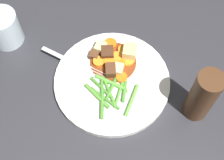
{
  "coord_description": "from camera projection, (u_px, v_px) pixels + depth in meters",
  "views": [
    {
      "loc": [
        -0.34,
        0.06,
        0.66
      ],
      "look_at": [
        0.0,
        0.0,
        0.02
      ],
      "focal_mm": 51.07,
      "sensor_mm": 36.0,
      "label": 1
    }
  ],
  "objects": [
    {
      "name": "ground_plane",
      "position": [
        112.0,
        83.0,
        0.74
      ],
      "size": [
        3.0,
        3.0,
        0.0
      ],
      "primitive_type": "plane",
      "color": "#2D2D33"
    },
    {
      "name": "dinner_plate",
      "position": [
        112.0,
        82.0,
        0.74
      ],
      "size": [
        0.27,
        0.27,
        0.02
      ],
      "primitive_type": "cylinder",
      "color": "white",
      "rests_on": "ground_plane"
    },
    {
      "name": "stew_sauce",
      "position": [
        113.0,
        62.0,
        0.75
      ],
      "size": [
        0.11,
        0.11,
        0.0
      ],
      "primitive_type": "cylinder",
      "color": "brown",
      "rests_on": "dinner_plate"
    },
    {
      "name": "carrot_slice_0",
      "position": [
        122.0,
        78.0,
        0.73
      ],
      "size": [
        0.03,
        0.03,
        0.01
      ],
      "primitive_type": "cylinder",
      "rotation": [
        0.0,
        0.0,
        5.09
      ],
      "color": "orange",
      "rests_on": "dinner_plate"
    },
    {
      "name": "carrot_slice_1",
      "position": [
        117.0,
        57.0,
        0.75
      ],
      "size": [
        0.03,
        0.03,
        0.01
      ],
      "primitive_type": "cylinder",
      "rotation": [
        0.0,
        0.0,
        5.09
      ],
      "color": "orange",
      "rests_on": "dinner_plate"
    },
    {
      "name": "carrot_slice_2",
      "position": [
        127.0,
        60.0,
        0.75
      ],
      "size": [
        0.04,
        0.04,
        0.01
      ],
      "primitive_type": "cylinder",
      "rotation": [
        0.0,
        0.0,
        4.42
      ],
      "color": "orange",
      "rests_on": "dinner_plate"
    },
    {
      "name": "carrot_slice_3",
      "position": [
        108.0,
        62.0,
        0.75
      ],
      "size": [
        0.03,
        0.03,
        0.01
      ],
      "primitive_type": "cylinder",
      "rotation": [
        0.0,
        0.0,
        1.96
      ],
      "color": "orange",
      "rests_on": "dinner_plate"
    },
    {
      "name": "carrot_slice_4",
      "position": [
        110.0,
        44.0,
        0.77
      ],
      "size": [
        0.04,
        0.04,
        0.01
      ],
      "primitive_type": "cylinder",
      "rotation": [
        0.0,
        0.0,
        4.36
      ],
      "color": "orange",
      "rests_on": "dinner_plate"
    },
    {
      "name": "carrot_slice_5",
      "position": [
        120.0,
        64.0,
        0.74
      ],
      "size": [
        0.03,
        0.03,
        0.01
      ],
      "primitive_type": "cylinder",
      "rotation": [
        0.0,
        0.0,
        4.49
      ],
      "color": "orange",
      "rests_on": "dinner_plate"
    },
    {
      "name": "carrot_slice_6",
      "position": [
        124.0,
        50.0,
        0.76
      ],
      "size": [
        0.03,
        0.03,
        0.01
      ],
      "primitive_type": "cylinder",
      "rotation": [
        0.0,
        0.0,
        4.82
      ],
      "color": "orange",
      "rests_on": "dinner_plate"
    },
    {
      "name": "carrot_slice_7",
      "position": [
        99.0,
        62.0,
        0.75
      ],
      "size": [
        0.03,
        0.03,
        0.01
      ],
      "primitive_type": "cylinder",
      "rotation": [
        0.0,
        0.0,
        4.44
      ],
      "color": "orange",
      "rests_on": "dinner_plate"
    },
    {
      "name": "potato_chunk_0",
      "position": [
        118.0,
        70.0,
        0.73
      ],
      "size": [
        0.03,
        0.03,
        0.02
      ],
      "primitive_type": "cube",
      "rotation": [
        0.0,
        0.0,
        5.86
      ],
      "color": "#EAD68C",
      "rests_on": "dinner_plate"
    },
    {
      "name": "potato_chunk_1",
      "position": [
        130.0,
        52.0,
        0.75
      ],
      "size": [
        0.04,
        0.04,
        0.03
      ],
      "primitive_type": "cube",
      "rotation": [
        0.0,
        0.0,
        2.81
      ],
      "color": "#E5CC7A",
      "rests_on": "dinner_plate"
    },
    {
      "name": "potato_chunk_2",
      "position": [
        101.0,
        48.0,
        0.76
      ],
      "size": [
        0.04,
        0.04,
        0.02
      ],
      "primitive_type": "cube",
      "rotation": [
        0.0,
        0.0,
        1.05
      ],
      "color": "#EAD68C",
      "rests_on": "dinner_plate"
    },
    {
      "name": "meat_chunk_0",
      "position": [
        94.0,
        55.0,
        0.75
      ],
      "size": [
        0.03,
        0.03,
        0.01
      ],
      "primitive_type": "cube",
      "rotation": [
        0.0,
        0.0,
        2.71
      ],
      "color": "#56331E",
      "rests_on": "dinner_plate"
    },
    {
      "name": "meat_chunk_1",
      "position": [
        110.0,
        70.0,
        0.73
      ],
      "size": [
        0.03,
        0.03,
        0.02
      ],
      "primitive_type": "cube",
      "rotation": [
        0.0,
        0.0,
        3.02
      ],
      "color": "#56331E",
      "rests_on": "dinner_plate"
    },
    {
      "name": "meat_chunk_2",
      "position": [
        106.0,
        53.0,
        0.75
      ],
      "size": [
        0.03,
        0.03,
        0.02
      ],
      "primitive_type": "cube",
      "rotation": [
        0.0,
        0.0,
        3.02
      ],
      "color": "#4C2B19",
      "rests_on": "dinner_plate"
    },
    {
      "name": "green_bean_0",
      "position": [
        109.0,
        91.0,
        0.71
      ],
      "size": [
        0.07,
        0.02,
        0.01
      ],
      "primitive_type": "cylinder",
      "rotation": [
        0.0,
        1.57,
        3.34
      ],
      "color": "#599E38",
      "rests_on": "dinner_plate"
    },
    {
      "name": "green_bean_1",
      "position": [
        102.0,
        88.0,
        0.72
      ],
      "size": [
        0.06,
        0.05,
        0.01
      ],
      "primitive_type": "cylinder",
      "rotation": [
        0.0,
        1.57,
        3.74
      ],
      "color": "#4C8E33",
      "rests_on": "dinner_plate"
    },
    {
      "name": "green_bean_2",
      "position": [
        97.0,
        96.0,
        0.71
      ],
      "size": [
        0.07,
        0.05,
        0.01
      ],
      "primitive_type": "cylinder",
      "rotation": [
        0.0,
        1.57,
        3.73
      ],
      "color": "#599E38",
      "rests_on": "dinner_plate"
    },
    {
      "name": "green_bean_3",
      "position": [
        114.0,
        84.0,
        0.72
      ],
      "size": [
        0.07,
        0.05,
        0.01
      ],
      "primitive_type": "cylinder",
      "rotation": [
        0.0,
        1.57,
        2.6
      ],
      "color": "#4C8E33",
      "rests_on": "dinner_plate"
    },
    {
      "name": "green_bean_4",
      "position": [
        118.0,
        94.0,
        0.71
      ],
      "size": [
        0.06,
        0.03,
        0.01
      ],
      "primitive_type": "cylinder",
      "rotation": [
        0.0,
        1.57,
        2.7
      ],
      "color": "#599E38",
      "rests_on": "dinner_plate"
    },
    {
      "name": "green_bean_5",
      "position": [
        105.0,
        98.0,
        0.7
      ],
      "size": [
        0.07,
        0.06,
        0.01
      ],
      "primitive_type": "cylinder",
      "rotation": [
        0.0,
        1.57,
        3.86
      ],
      "color": "#4C8E33",
      "rests_on": "dinner_plate"
    },
    {
      "name": "green_bean_6",
      "position": [
        102.0,
        104.0,
        0.7
      ],
      "size": [
        0.07,
        0.02,
        0.01
      ],
      "primitive_type": "cylinder",
      "rotation": [
        0.0,
        1.57,
        2.97
      ],
      "color": "#4C8E33",
      "rests_on": "dinner_plate"
    },
    {
      "name": "green_bean_7",
      "position": [
        124.0,
        91.0,
        0.71
      ],
      "size": [
        0.05,
        0.02,
        0.01
      ],
      "primitive_type": "cylinder",
      "rotation": [
        0.0,
        1.57,
        2.84
      ],
      "color": "#4C8E33",
      "rests_on": "dinner_plate"
    },
    {
      "name": "green_bean_8",
      "position": [
        102.0,
        94.0,
        0.71
      ],
      "size": [
        0.07,
        0.02,
        0.01
      ],
      "primitive_type": "cylinder",
      "rotation": [
        0.0,
        1.57,
        3.01
      ],
      "color": "#4C8E33",
      "rests_on": "dinner_plate"
    },
    {
      "name": "green_bean_9",
      "position": [
        110.0,
        82.0,
        0.72
      ],
      "size": [
        0.05,
        0.06,
        0.01
      ],
      "primitive_type": "cylinder",
      "rotation": [
        0.0,
        1.57,
        4.08
      ],
      "color": "#66AD42",
      "rests_on": "dinner_plate"
    },
    {
      "name": "green_bean_10",
      "position": [
        132.0,
        100.0,
        0.7
      ],
      "size": [
        0.07,
        0.05,
        0.01
      ],
      "primitive_type": "cylinder",
      "rotation": [
        0.0,
        1.57,
        2.61
      ],
      "color": "#66AD42",
      "rests_on": "dinner_plate"
    },
    {
      "name": "green_bean_11",
      "position": [
        121.0,
        80.0,
        0.73
      ],
      "size": [
        0.07,
        0.02,
        0.01
      ],
      "primitive_type": "cylinder",
      "rotation": [
        0.0,
        1.57,
        3.31
      ],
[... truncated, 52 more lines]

